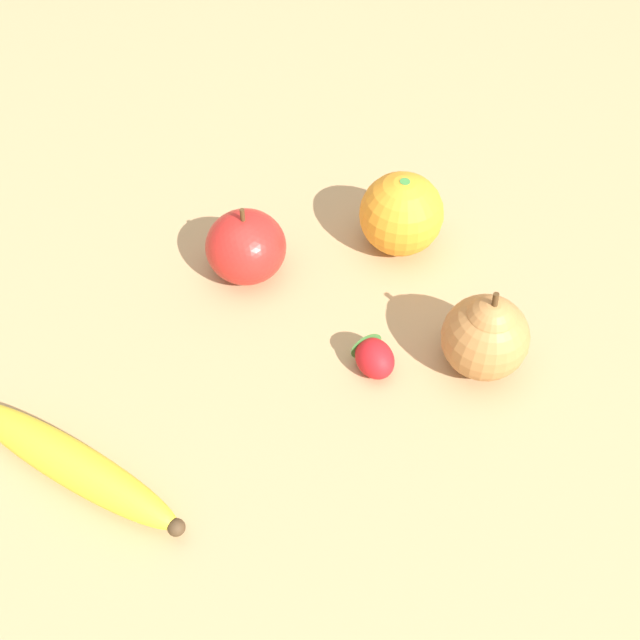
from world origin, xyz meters
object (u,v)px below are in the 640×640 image
at_px(pear, 484,333).
at_px(orange, 401,214).
at_px(apple, 246,247).
at_px(banana, 68,461).
at_px(strawberry, 373,356).

bearing_deg(pear, orange, -100.97).
height_order(pear, apple, pear).
bearing_deg(banana, pear, -131.84).
bearing_deg(banana, strawberry, -126.72).
distance_m(pear, apple, 0.24).
relative_size(pear, strawberry, 1.98).
relative_size(banana, apple, 2.55).
bearing_deg(orange, apple, -18.92).
bearing_deg(pear, banana, -15.37).
bearing_deg(orange, strawberry, 44.57).
bearing_deg(orange, pear, 79.03).
bearing_deg(apple, banana, 26.52).
xyz_separation_m(orange, strawberry, (0.11, 0.11, -0.03)).
bearing_deg(strawberry, banana, 86.01).
distance_m(banana, apple, 0.26).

